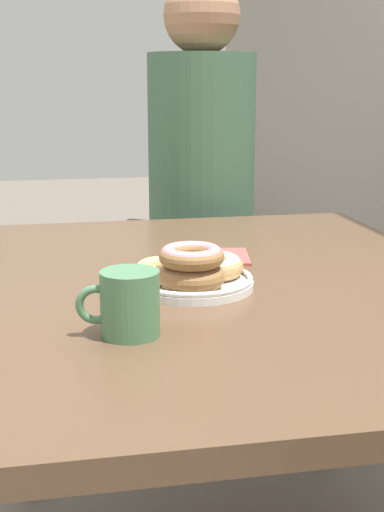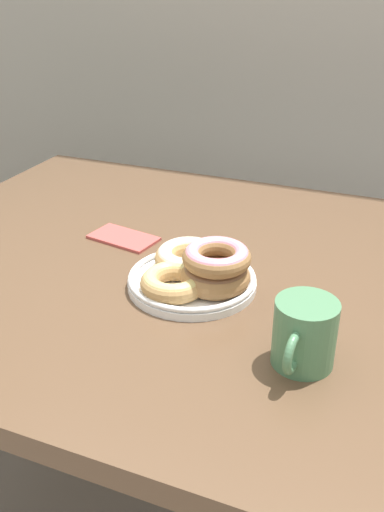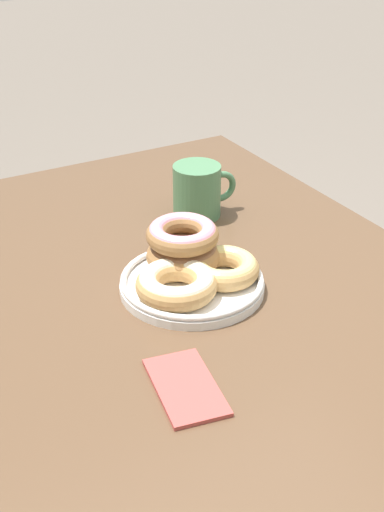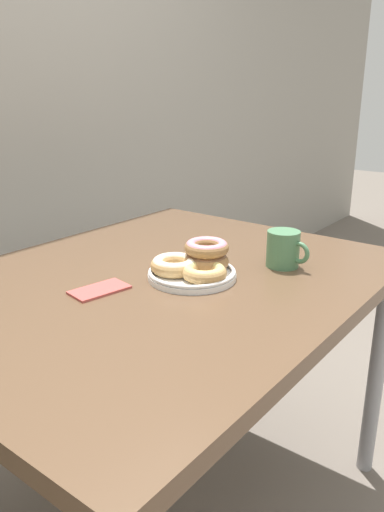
{
  "view_description": "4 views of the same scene",
  "coord_description": "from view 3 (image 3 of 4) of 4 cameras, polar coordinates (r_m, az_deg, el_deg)",
  "views": [
    {
      "loc": [
        1.27,
        -0.17,
        1.13
      ],
      "look_at": [
        0.04,
        0.06,
        0.82
      ],
      "focal_mm": 50.0,
      "sensor_mm": 36.0,
      "label": 1
    },
    {
      "loc": [
        0.37,
        -0.73,
        1.27
      ],
      "look_at": [
        0.04,
        0.06,
        0.82
      ],
      "focal_mm": 40.0,
      "sensor_mm": 36.0,
      "label": 2
    },
    {
      "loc": [
        -0.78,
        0.53,
        1.35
      ],
      "look_at": [
        0.04,
        0.06,
        0.82
      ],
      "focal_mm": 50.0,
      "sensor_mm": 36.0,
      "label": 3
    },
    {
      "loc": [
        -0.9,
        -0.66,
        1.22
      ],
      "look_at": [
        0.04,
        0.06,
        0.82
      ],
      "focal_mm": 35.0,
      "sensor_mm": 36.0,
      "label": 4
    }
  ],
  "objects": [
    {
      "name": "dining_table",
      "position": [
        1.09,
        -2.45,
        -7.85
      ],
      "size": [
        1.22,
        0.96,
        0.76
      ],
      "color": "brown",
      "rests_on": "ground_plane"
    },
    {
      "name": "donut_plate",
      "position": [
        1.1,
        -0.14,
        -0.84
      ],
      "size": [
        0.24,
        0.24,
        0.09
      ],
      "color": "white",
      "rests_on": "dining_table"
    },
    {
      "name": "coffee_mug",
      "position": [
        1.32,
        0.49,
        5.29
      ],
      "size": [
        0.09,
        0.12,
        0.1
      ],
      "color": "#4C7F56",
      "rests_on": "dining_table"
    },
    {
      "name": "napkin",
      "position": [
        0.92,
        -0.51,
        -10.43
      ],
      "size": [
        0.15,
        0.1,
        0.01
      ],
      "color": "#BC4C47",
      "rests_on": "dining_table"
    }
  ]
}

